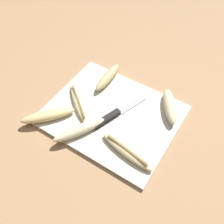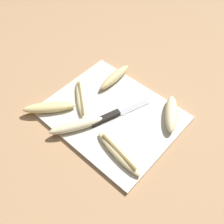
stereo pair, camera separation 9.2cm
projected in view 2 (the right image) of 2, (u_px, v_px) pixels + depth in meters
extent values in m
plane|color=tan|center=(112.00, 116.00, 0.94)|extent=(4.00, 4.00, 0.00)
cube|color=beige|center=(112.00, 115.00, 0.94)|extent=(0.45, 0.37, 0.01)
cube|color=black|center=(106.00, 119.00, 0.91)|extent=(0.05, 0.11, 0.02)
cube|color=#B7BABF|center=(134.00, 107.00, 0.95)|extent=(0.06, 0.12, 0.00)
ellipsoid|color=beige|center=(119.00, 153.00, 0.82)|extent=(0.20, 0.07, 0.02)
cube|color=olive|center=(119.00, 151.00, 0.81)|extent=(0.16, 0.03, 0.00)
ellipsoid|color=beige|center=(171.00, 114.00, 0.91)|extent=(0.12, 0.16, 0.04)
ellipsoid|color=beige|center=(81.00, 99.00, 0.96)|extent=(0.18, 0.15, 0.02)
cube|color=olive|center=(81.00, 97.00, 0.95)|extent=(0.13, 0.10, 0.00)
ellipsoid|color=beige|center=(76.00, 125.00, 0.88)|extent=(0.13, 0.18, 0.03)
ellipsoid|color=#DBC684|center=(115.00, 77.00, 1.02)|extent=(0.04, 0.17, 0.03)
ellipsoid|color=#EDD689|center=(49.00, 107.00, 0.93)|extent=(0.16, 0.17, 0.03)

